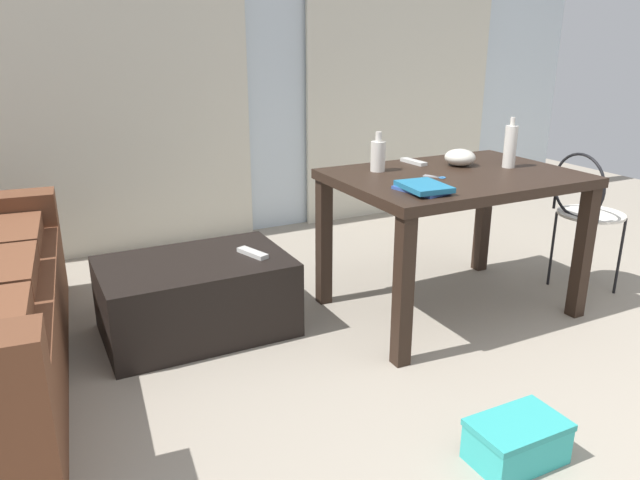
% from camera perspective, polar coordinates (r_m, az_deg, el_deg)
% --- Properties ---
extents(ground_plane, '(7.92, 7.92, 0.00)m').
position_cam_1_polar(ground_plane, '(3.17, 10.70, -8.40)').
color(ground_plane, gray).
extents(wall_back, '(5.62, 0.10, 2.60)m').
position_cam_1_polar(wall_back, '(4.61, -4.49, 17.10)').
color(wall_back, silver).
rests_on(wall_back, ground).
extents(curtains, '(3.84, 0.03, 2.22)m').
position_cam_1_polar(curtains, '(4.54, -4.00, 14.70)').
color(curtains, beige).
rests_on(curtains, ground).
extents(coffee_table, '(0.91, 0.59, 0.38)m').
position_cam_1_polar(coffee_table, '(3.10, -11.49, -5.18)').
color(coffee_table, black).
rests_on(coffee_table, ground).
extents(craft_table, '(1.22, 0.86, 0.75)m').
position_cam_1_polar(craft_table, '(3.22, 12.43, 4.32)').
color(craft_table, black).
rests_on(craft_table, ground).
extents(wire_chair, '(0.37, 0.37, 0.82)m').
position_cam_1_polar(wire_chair, '(3.73, 23.51, 3.01)').
color(wire_chair, silver).
rests_on(wire_chair, ground).
extents(bottle_near, '(0.08, 0.08, 0.20)m').
position_cam_1_polar(bottle_near, '(3.17, 5.44, 7.89)').
color(bottle_near, beige).
rests_on(bottle_near, craft_table).
extents(bottle_far, '(0.07, 0.07, 0.26)m').
position_cam_1_polar(bottle_far, '(3.40, 17.36, 8.38)').
color(bottle_far, beige).
rests_on(bottle_far, craft_table).
extents(bowl, '(0.16, 0.16, 0.09)m').
position_cam_1_polar(bowl, '(3.38, 12.95, 7.54)').
color(bowl, beige).
rests_on(bowl, craft_table).
extents(book_stack, '(0.20, 0.27, 0.04)m').
position_cam_1_polar(book_stack, '(2.78, 9.61, 4.86)').
color(book_stack, '#33519E').
rests_on(book_stack, craft_table).
extents(tv_remote_on_table, '(0.06, 0.18, 0.02)m').
position_cam_1_polar(tv_remote_on_table, '(3.40, 8.74, 7.24)').
color(tv_remote_on_table, '#B7B7B2').
rests_on(tv_remote_on_table, craft_table).
extents(scissors, '(0.09, 0.11, 0.00)m').
position_cam_1_polar(scissors, '(3.08, 10.89, 5.80)').
color(scissors, '#9EA0A5').
rests_on(scissors, craft_table).
extents(tv_remote_primary, '(0.11, 0.20, 0.02)m').
position_cam_1_polar(tv_remote_primary, '(3.06, -6.33, -1.22)').
color(tv_remote_primary, '#B7B7B2').
rests_on(tv_remote_primary, coffee_table).
extents(shoebox, '(0.33, 0.21, 0.16)m').
position_cam_1_polar(shoebox, '(2.34, 17.91, -17.45)').
color(shoebox, '#33B2AD').
rests_on(shoebox, ground).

